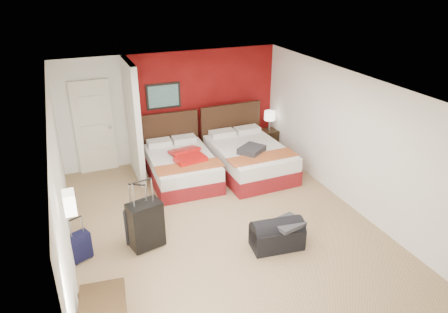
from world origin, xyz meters
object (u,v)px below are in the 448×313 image
suitcase_navy (80,248)px  duffel_bag (277,236)px  red_suitcase_open (187,155)px  table_lamp (270,121)px  suitcase_black (146,226)px  bed_left (182,168)px  nightstand (269,140)px  suitcase_charcoal (141,227)px  bed_right (249,159)px

suitcase_navy → duffel_bag: (2.97, -0.84, -0.01)m
red_suitcase_open → table_lamp: table_lamp is taller
red_suitcase_open → suitcase_black: size_ratio=1.06×
red_suitcase_open → table_lamp: bearing=10.5°
suitcase_black → suitcase_navy: (-1.03, 0.06, -0.17)m
bed_left → nightstand: size_ratio=3.59×
nightstand → bed_left: bearing=-165.7°
bed_left → suitcase_charcoal: suitcase_charcoal is taller
nightstand → suitcase_charcoal: suitcase_charcoal is taller
table_lamp → suitcase_charcoal: (-3.72, -2.67, -0.44)m
nightstand → duffel_bag: (-1.71, -3.58, -0.05)m
suitcase_black → duffel_bag: bearing=-35.1°
suitcase_black → bed_left: bearing=46.3°
bed_left → suitcase_charcoal: size_ratio=2.87×
red_suitcase_open → duffel_bag: 2.82m
bed_left → red_suitcase_open: (0.10, -0.10, 0.33)m
suitcase_black → bed_right: bearing=21.3°
suitcase_black → duffel_bag: size_ratio=0.95×
bed_left → suitcase_black: size_ratio=2.38×
red_suitcase_open → nightstand: size_ratio=1.60×
nightstand → table_lamp: 0.50m
nightstand → suitcase_navy: nightstand is taller
nightstand → suitcase_navy: 5.42m
bed_right → duffel_bag: bed_right is taller
bed_left → duffel_bag: bed_left is taller
nightstand → suitcase_charcoal: (-3.72, -2.67, 0.06)m
bed_left → table_lamp: 2.62m
table_lamp → suitcase_charcoal: size_ratio=0.74×
nightstand → suitcase_black: (-3.66, -2.79, 0.13)m
bed_right → bed_left: bearing=171.3°
suitcase_charcoal → suitcase_navy: suitcase_charcoal is taller
table_lamp → suitcase_black: 4.62m
nightstand → table_lamp: (0.00, 0.00, 0.50)m
table_lamp → suitcase_charcoal: 4.60m
nightstand → bed_right: bearing=-138.6°
suitcase_black → duffel_bag: (1.95, -0.79, -0.18)m
suitcase_navy → duffel_bag: size_ratio=0.54×
red_suitcase_open → suitcase_charcoal: bearing=-136.6°
bed_right → duffel_bag: size_ratio=2.49×
bed_right → suitcase_black: bearing=-147.0°
table_lamp → duffel_bag: 4.01m
bed_right → table_lamp: table_lamp is taller
bed_right → suitcase_charcoal: (-2.75, -1.72, 0.02)m
nightstand → suitcase_black: suitcase_black is taller
bed_left → table_lamp: bearing=19.1°
suitcase_black → suitcase_navy: bearing=163.7°
table_lamp → suitcase_black: size_ratio=0.61×
table_lamp → duffel_bag: table_lamp is taller
bed_left → suitcase_navy: size_ratio=4.22×
bed_left → suitcase_navy: bearing=-136.6°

